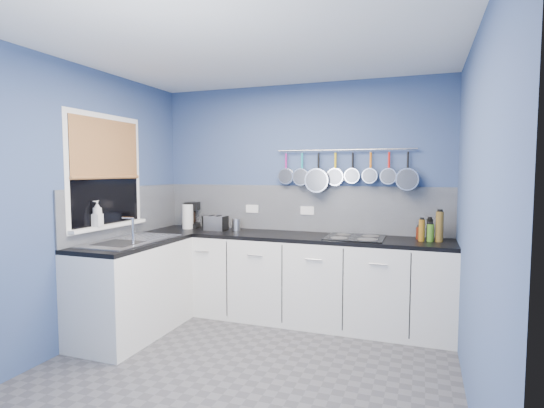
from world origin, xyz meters
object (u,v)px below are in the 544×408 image
Objects in this scene: paper_towel at (188,217)px; coffee_maker at (191,215)px; canister at (236,225)px; toaster at (215,223)px; soap_bottle_a at (97,214)px; hob at (355,238)px; soap_bottle_b at (97,217)px.

coffee_maker reaches higher than paper_towel.
toaster is at bearing -167.64° from canister.
canister is at bearing 53.14° from soap_bottle_a.
soap_bottle_a reaches higher than toaster.
canister is 0.23× the size of hob.
soap_bottle_b is at bearing -116.60° from coffee_maker.
soap_bottle_a reaches higher than coffee_maker.
hob is (1.92, -0.14, -0.14)m from coffee_maker.
soap_bottle_a is 0.03m from soap_bottle_b.
soap_bottle_b reaches higher than paper_towel.
soap_bottle_a is 2.45m from hob.
canister is (0.87, 1.16, -0.17)m from soap_bottle_b.
soap_bottle_a reaches higher than hob.
soap_bottle_b is 0.62× the size of paper_towel.
canister is at bearing 53.18° from soap_bottle_b.
coffee_maker is at bearing 176.34° from canister.
coffee_maker is 0.37m from toaster.
toaster is 0.44× the size of hob.
paper_towel is at bearing -177.54° from toaster.
coffee_maker is (-0.00, 0.09, 0.01)m from paper_towel.
soap_bottle_b is at bearing -126.82° from canister.
coffee_maker is 1.20× the size of toaster.
toaster reaches higher than canister.
soap_bottle_a is at bearing -126.86° from canister.
hob is (2.20, 1.06, -0.26)m from soap_bottle_a.
paper_towel reaches higher than canister.
coffee_maker reaches higher than hob.
soap_bottle_a is 1.39× the size of soap_bottle_b.
hob is at bearing 1.09° from toaster.
coffee_maker is at bearing 175.88° from hob.
soap_bottle_a is 1.83× the size of canister.
canister is at bearing 15.25° from toaster.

